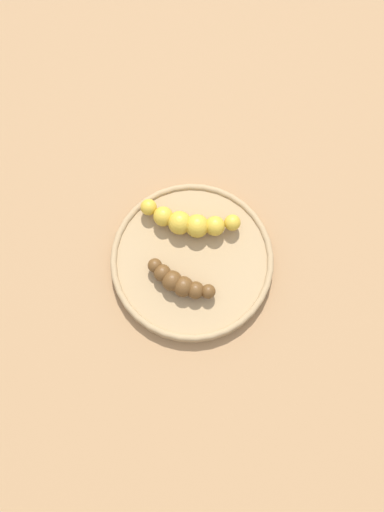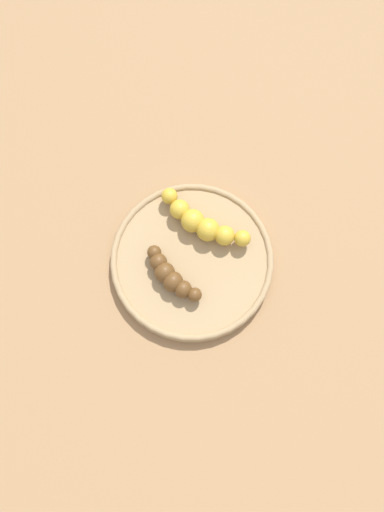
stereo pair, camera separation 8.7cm
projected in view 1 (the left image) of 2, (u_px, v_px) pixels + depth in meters
name	position (u px, v px, depth m)	size (l,w,h in m)	color
ground_plane	(192.00, 263.00, 0.91)	(2.40, 2.40, 0.00)	#936D47
fruit_bowl	(192.00, 261.00, 0.90)	(0.25, 0.25, 0.02)	#A08259
banana_overripe	(179.00, 282.00, 0.87)	(0.09, 0.08, 0.03)	#593819
banana_spotted	(189.00, 222.00, 0.89)	(0.14, 0.08, 0.04)	gold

